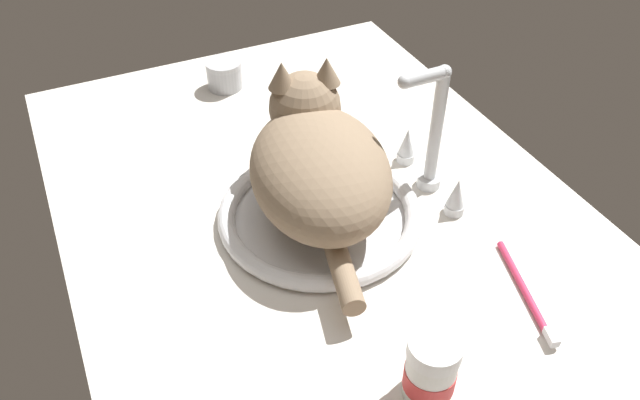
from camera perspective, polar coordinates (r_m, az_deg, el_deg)
countertop at (r=102.58cm, az=0.14°, el=-1.32°), size 111.62×78.70×3.00cm
sink_basin at (r=98.75cm, az=-0.00°, el=-1.24°), size 31.65×31.65×2.64cm
faucet at (r=102.02cm, az=9.90°, el=4.90°), size 18.04×9.69×22.30cm
cat at (r=94.82cm, az=-0.29°, el=3.70°), size 39.22×26.71×18.85cm
pill_bottle at (r=77.13cm, az=9.88°, el=-14.76°), size 6.29×6.29×9.66cm
metal_jar at (r=131.52cm, az=-8.54°, el=11.03°), size 7.15×7.15×5.66cm
toothbrush at (r=92.63cm, az=18.00°, el=-7.96°), size 18.49×6.35×1.70cm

